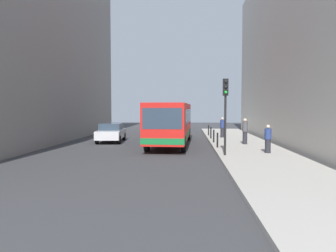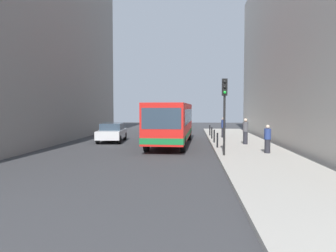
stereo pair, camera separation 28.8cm
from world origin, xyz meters
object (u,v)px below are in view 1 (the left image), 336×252
Objects in this scene: bollard_farthest at (209,130)px; pedestrian_far_sidewalk at (222,127)px; bollard_near at (217,140)px; car_beside_bus at (111,132)px; bus at (171,121)px; traffic_light at (225,102)px; bollard_mid at (214,136)px; pedestrian_near_signal at (268,139)px; bollard_far at (211,133)px; pedestrian_mid_sidewalk at (245,131)px.

bollard_farthest is 0.55× the size of pedestrian_far_sidewalk.
pedestrian_far_sidewalk is at bearing 81.74° from bollard_near.
car_beside_bus is at bearing -148.68° from bollard_farthest.
traffic_light is at bearing 119.74° from bus.
pedestrian_near_signal is at bearing -64.42° from bollard_mid.
car_beside_bus is at bearing 7.37° from pedestrian_near_signal.
bus is 6.16m from pedestrian_far_sidewalk.
bus is 3.34m from bollard_mid.
bollard_far is at bearing 90.00° from bollard_mid.
bus reaches higher than bollard_farthest.
traffic_light reaches higher than bollard_near.
pedestrian_mid_sidewalk reaches higher than bollard_farthest.
bollard_far is 0.55× the size of pedestrian_far_sidewalk.
bollard_mid is at bearing -172.12° from bus.
bollard_farthest is 0.53× the size of pedestrian_mid_sidewalk.
traffic_light reaches higher than bollard_farthest.
pedestrian_near_signal reaches higher than bollard_mid.
traffic_light is 10.90m from pedestrian_far_sidewalk.
bollard_near is at bearing -79.23° from pedestrian_far_sidewalk.
bollard_farthest is at bearing -113.59° from bus.
bollard_farthest is at bearing 90.00° from bollard_near.
traffic_light is 12.92m from bollard_farthest.
bollard_farthest is (0.00, 6.18, 0.00)m from bollard_mid.
pedestrian_far_sidewalk is at bearing 75.78° from bollard_mid.
pedestrian_mid_sidewalk is (2.10, 2.10, 0.43)m from bollard_near.
bollard_near is 0.53× the size of pedestrian_mid_sidewalk.
bollard_near is at bearing -90.00° from bollard_farthest.
bollard_mid is at bearing -24.35° from pedestrian_near_signal.
bus is 11.69× the size of bollard_far.
traffic_light reaches higher than bollard_mid.
bollard_far is (-0.10, 9.61, -2.38)m from traffic_light.
pedestrian_mid_sidewalk is (2.10, -4.07, 0.43)m from bollard_far.
car_beside_bus is at bearing -33.95° from pedestrian_mid_sidewalk.
bus is 6.96× the size of pedestrian_near_signal.
pedestrian_far_sidewalk is at bearing -40.67° from pedestrian_near_signal.
bollard_near is 0.60× the size of pedestrian_near_signal.
car_beside_bus is at bearing 135.78° from traffic_light.
bollard_mid is (3.14, 0.31, -1.10)m from bus.
bollard_near is 6.18m from bollard_far.
bus is 7.77m from pedestrian_near_signal.
bus is 7.29m from bollard_farthest.
bollard_near is 9.26m from bollard_farthest.
pedestrian_far_sidewalk reaches higher than pedestrian_near_signal.
bus is 4.33m from bollard_near.
bollard_far is (7.97, 1.76, -0.16)m from car_beside_bus.
bus is 6.40× the size of pedestrian_far_sidewalk.
car_beside_bus reaches higher than bollard_farthest.
bollard_mid is at bearing -46.11° from pedestrian_mid_sidewalk.
pedestrian_far_sidewalk is (0.95, 10.67, -1.99)m from traffic_light.
bollard_far is 1.54m from pedestrian_far_sidewalk.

